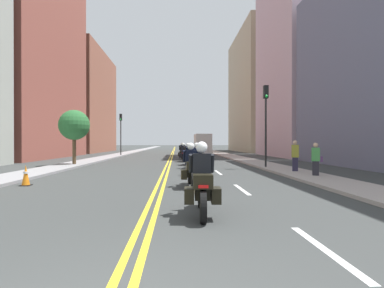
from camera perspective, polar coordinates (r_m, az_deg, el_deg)
ground_plane at (r=50.59m, az=-3.54°, el=-1.54°), size 264.00×264.00×0.00m
sidewalk_left at (r=51.12m, az=-11.15°, el=-1.46°), size 2.12×144.00×0.12m
sidewalk_right at (r=50.96m, az=4.09°, el=-1.46°), size 2.12×144.00×0.12m
centreline_yellow_inner at (r=50.59m, az=-3.67°, el=-1.54°), size 0.12×132.00×0.01m
centreline_yellow_outer at (r=50.59m, az=-3.40°, el=-1.54°), size 0.12×132.00×0.01m
lane_dashes_white at (r=31.68m, az=1.22°, el=-2.64°), size 0.14×56.40×0.01m
building_left_1 at (r=39.16m, az=-28.91°, el=18.21°), size 8.42×17.32×27.38m
building_right_1 at (r=39.80m, az=18.65°, el=16.67°), size 6.13×13.46×25.71m
building_left_2 at (r=56.17m, az=-20.15°, el=7.23°), size 8.89×19.00×16.85m
building_right_2 at (r=57.61m, az=12.32°, el=9.24°), size 7.95×19.77×21.17m
motorcycle_0 at (r=6.90m, az=1.83°, el=-7.73°), size 0.78×2.19×1.65m
motorcycle_1 at (r=11.26m, az=-0.16°, el=-4.61°), size 0.77×2.21×1.61m
motorcycle_2 at (r=15.11m, az=0.86°, el=-3.37°), size 0.77×2.07×1.62m
motorcycle_3 at (r=19.01m, az=-0.25°, el=-2.66°), size 0.78×2.28×1.61m
motorcycle_4 at (r=22.16m, az=-0.76°, el=-2.25°), size 0.77×2.29×1.59m
motorcycle_5 at (r=26.01m, az=-1.60°, el=-1.86°), size 0.76×2.30×1.59m
motorcycle_6 at (r=30.21m, az=-1.87°, el=-1.54°), size 0.77×2.11×1.59m
motorcycle_7 at (r=33.75m, az=-1.76°, el=-1.35°), size 0.78×2.14×1.61m
traffic_cone_0 at (r=13.23m, az=-28.34°, el=-5.12°), size 0.36×0.36×0.78m
traffic_light_near at (r=19.67m, az=13.46°, el=5.77°), size 0.28×0.38×5.14m
traffic_light_far at (r=38.14m, az=-13.01°, el=3.04°), size 0.28×0.38×5.06m
pedestrian_0 at (r=17.12m, az=18.50°, el=-2.17°), size 0.41×0.32×1.73m
pedestrian_1 at (r=15.21m, az=21.89°, el=-2.72°), size 0.50×0.34×1.61m
street_tree_0 at (r=22.97m, az=-20.92°, el=3.24°), size 2.09×2.09×3.88m
parked_truck at (r=44.66m, az=1.90°, el=-0.15°), size 2.20×6.50×2.80m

